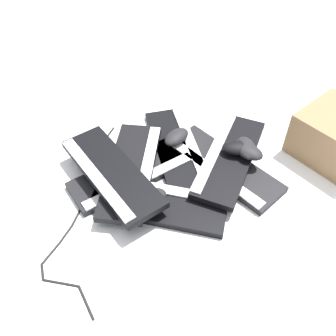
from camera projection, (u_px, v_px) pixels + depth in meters
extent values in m
plane|color=white|center=(173.00, 161.00, 1.36)|extent=(3.20, 3.20, 0.00)
cube|color=black|center=(132.00, 173.00, 1.31)|extent=(0.44, 0.38, 0.02)
cube|color=silver|center=(140.00, 180.00, 1.27)|extent=(0.36, 0.28, 0.01)
cube|color=black|center=(158.00, 205.00, 1.21)|extent=(0.46, 0.23, 0.02)
cube|color=silver|center=(163.00, 189.00, 1.24)|extent=(0.42, 0.11, 0.01)
cube|color=black|center=(224.00, 166.00, 1.33)|extent=(0.42, 0.41, 0.02)
cube|color=silver|center=(214.00, 171.00, 1.29)|extent=(0.33, 0.32, 0.01)
cube|color=black|center=(176.00, 149.00, 1.39)|extent=(0.27, 0.46, 0.02)
cube|color=silver|center=(191.00, 144.00, 1.39)|extent=(0.15, 0.41, 0.01)
cube|color=black|center=(230.00, 158.00, 1.32)|extent=(0.29, 0.46, 0.02)
cube|color=silver|center=(215.00, 150.00, 1.32)|extent=(0.18, 0.41, 0.01)
cube|color=black|center=(131.00, 170.00, 1.28)|extent=(0.18, 0.45, 0.02)
cube|color=silver|center=(147.00, 168.00, 1.26)|extent=(0.07, 0.42, 0.01)
cube|color=black|center=(112.00, 172.00, 1.23)|extent=(0.39, 0.44, 0.02)
cube|color=silver|center=(96.00, 177.00, 1.19)|extent=(0.29, 0.35, 0.01)
ellipsoid|color=black|center=(246.00, 147.00, 1.30)|extent=(0.08, 0.12, 0.04)
ellipsoid|color=black|center=(177.00, 137.00, 1.38)|extent=(0.12, 0.13, 0.04)
ellipsoid|color=black|center=(238.00, 147.00, 1.30)|extent=(0.11, 0.07, 0.04)
ellipsoid|color=black|center=(248.00, 151.00, 1.29)|extent=(0.13, 0.12, 0.04)
ellipsoid|color=black|center=(150.00, 197.00, 1.19)|extent=(0.13, 0.10, 0.04)
cylinder|color=black|center=(108.00, 135.00, 1.46)|extent=(0.04, 0.09, 0.01)
cylinder|color=black|center=(102.00, 150.00, 1.40)|extent=(0.02, 0.09, 0.01)
cylinder|color=black|center=(99.00, 169.00, 1.33)|extent=(0.02, 0.10, 0.01)
cylinder|color=black|center=(90.00, 190.00, 1.26)|extent=(0.03, 0.10, 0.01)
cylinder|color=black|center=(78.00, 213.00, 1.20)|extent=(0.03, 0.09, 0.01)
cylinder|color=black|center=(66.00, 233.00, 1.15)|extent=(0.03, 0.06, 0.01)
cylinder|color=black|center=(51.00, 253.00, 1.10)|extent=(0.04, 0.08, 0.01)
cylinder|color=black|center=(42.00, 272.00, 1.06)|extent=(0.02, 0.05, 0.01)
cylinder|color=black|center=(61.00, 283.00, 1.04)|extent=(0.11, 0.02, 0.01)
cylinder|color=black|center=(86.00, 302.00, 1.00)|extent=(0.06, 0.09, 0.01)
sphere|color=black|center=(113.00, 127.00, 1.49)|extent=(0.01, 0.01, 0.01)
sphere|color=black|center=(103.00, 142.00, 1.43)|extent=(0.01, 0.01, 0.01)
sphere|color=black|center=(102.00, 159.00, 1.37)|extent=(0.01, 0.01, 0.01)
sphere|color=black|center=(95.00, 179.00, 1.30)|extent=(0.01, 0.01, 0.01)
sphere|color=black|center=(84.00, 202.00, 1.23)|extent=(0.01, 0.01, 0.01)
sphere|color=black|center=(72.00, 225.00, 1.17)|extent=(0.01, 0.01, 0.01)
sphere|color=black|center=(60.00, 242.00, 1.13)|extent=(0.01, 0.01, 0.01)
sphere|color=black|center=(41.00, 264.00, 1.08)|extent=(0.01, 0.01, 0.01)
sphere|color=black|center=(43.00, 279.00, 1.04)|extent=(0.01, 0.01, 0.01)
sphere|color=black|center=(79.00, 286.00, 1.03)|extent=(0.01, 0.01, 0.01)
sphere|color=black|center=(93.00, 319.00, 0.97)|extent=(0.01, 0.01, 0.01)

